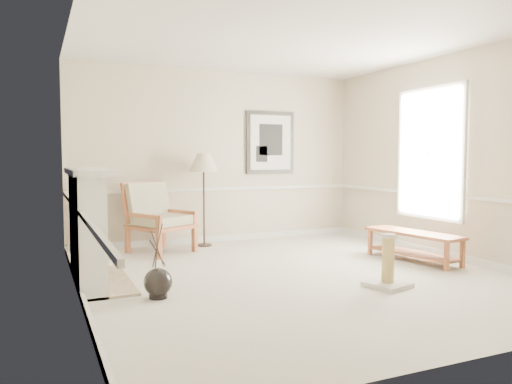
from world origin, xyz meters
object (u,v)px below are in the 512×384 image
floor_vase (158,283)px  armchair (156,214)px  bench (413,241)px  floor_lamp (204,165)px  scratching_post (388,270)px

floor_vase → armchair: bearing=77.9°
floor_vase → bench: 3.69m
armchair → bench: armchair is taller
armchair → floor_lamp: 1.12m
floor_vase → scratching_post: 2.50m
floor_lamp → bench: (2.30, -2.30, -1.04)m
floor_lamp → scratching_post: bearing=-72.1°
armchair → floor_lamp: bearing=-16.7°
scratching_post → armchair: bearing=121.1°
floor_vase → scratching_post: floor_vase is taller
armchair → floor_lamp: (0.82, 0.17, 0.74)m
floor_vase → bench: bearing=6.2°
floor_lamp → scratching_post: 3.64m
armchair → bench: (3.12, -2.13, -0.30)m
floor_vase → floor_lamp: bearing=63.2°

